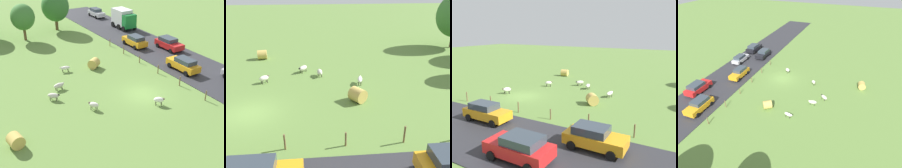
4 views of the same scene
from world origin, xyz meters
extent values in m
plane|color=olive|center=(0.00, 0.00, 0.00)|extent=(160.00, 160.00, 0.00)
cube|color=#2D2D33|center=(9.70, 0.00, 0.03)|extent=(8.00, 80.00, 0.06)
ellipsoid|color=beige|center=(-7.25, 5.62, 0.49)|extent=(1.23, 0.70, 0.54)
ellipsoid|color=silver|center=(-6.70, 5.70, 0.61)|extent=(0.28, 0.22, 0.20)
cylinder|color=#2D2823|center=(-6.95, 5.81, 0.14)|extent=(0.07, 0.07, 0.28)
cylinder|color=#2D2823|center=(-6.91, 5.52, 0.14)|extent=(0.07, 0.07, 0.28)
cylinder|color=#2D2823|center=(-7.59, 5.72, 0.14)|extent=(0.07, 0.07, 0.28)
cylinder|color=#2D2823|center=(-7.54, 5.42, 0.14)|extent=(0.07, 0.07, 0.28)
ellipsoid|color=white|center=(0.02, -2.59, 0.58)|extent=(1.12, 1.03, 0.55)
ellipsoid|color=brown|center=(0.40, -2.87, 0.70)|extent=(0.32, 0.30, 0.20)
cylinder|color=#2D2823|center=(0.33, -2.63, 0.19)|extent=(0.07, 0.07, 0.37)
cylinder|color=#2D2823|center=(0.15, -2.87, 0.19)|extent=(0.07, 0.07, 0.37)
cylinder|color=#2D2823|center=(-0.11, -2.31, 0.19)|extent=(0.07, 0.07, 0.37)
cylinder|color=#2D2823|center=(-0.29, -2.55, 0.19)|extent=(0.07, 0.07, 0.37)
ellipsoid|color=white|center=(-4.79, 9.57, 0.52)|extent=(1.26, 0.69, 0.44)
ellipsoid|color=silver|center=(-5.34, 9.68, 0.62)|extent=(0.29, 0.23, 0.20)
cylinder|color=#2D2823|center=(-5.14, 9.52, 0.17)|extent=(0.07, 0.07, 0.35)
cylinder|color=#2D2823|center=(-5.08, 9.75, 0.17)|extent=(0.07, 0.07, 0.35)
cylinder|color=#2D2823|center=(-4.49, 9.38, 0.17)|extent=(0.07, 0.07, 0.35)
cylinder|color=#2D2823|center=(-4.44, 9.62, 0.17)|extent=(0.07, 0.07, 0.35)
ellipsoid|color=beige|center=(-8.58, 3.79, 0.51)|extent=(1.26, 1.16, 0.53)
ellipsoid|color=black|center=(-8.13, 3.44, 0.63)|extent=(0.32, 0.30, 0.20)
cylinder|color=#2D2823|center=(-8.23, 3.70, 0.15)|extent=(0.07, 0.07, 0.31)
cylinder|color=#2D2823|center=(-8.41, 3.47, 0.15)|extent=(0.07, 0.07, 0.31)
cylinder|color=#2D2823|center=(-8.74, 4.10, 0.15)|extent=(0.07, 0.07, 0.31)
cylinder|color=#2D2823|center=(-8.92, 3.87, 0.15)|extent=(0.07, 0.07, 0.31)
ellipsoid|color=silver|center=(-5.90, 0.00, 0.54)|extent=(1.00, 1.08, 0.51)
ellipsoid|color=brown|center=(-6.18, 0.37, 0.65)|extent=(0.30, 0.32, 0.20)
cylinder|color=#2D2823|center=(-6.17, 0.13, 0.17)|extent=(0.07, 0.07, 0.35)
cylinder|color=#2D2823|center=(-5.95, 0.30, 0.17)|extent=(0.07, 0.07, 0.35)
cylinder|color=#2D2823|center=(-5.85, -0.30, 0.17)|extent=(0.07, 0.07, 0.35)
cylinder|color=#2D2823|center=(-5.62, -0.13, 0.17)|extent=(0.07, 0.07, 0.35)
cylinder|color=tan|center=(-1.21, 8.75, 0.61)|extent=(1.71, 1.71, 1.22)
cylinder|color=tan|center=(-13.86, -1.67, 0.59)|extent=(1.35, 1.33, 1.18)
cylinder|color=brown|center=(1.03, 26.75, 1.09)|extent=(0.53, 0.53, 2.19)
ellipsoid|color=#336B2D|center=(1.03, 26.75, 4.11)|extent=(4.70, 4.70, 5.12)
cylinder|color=brown|center=(-5.42, 24.06, 1.10)|extent=(0.43, 0.43, 2.19)
ellipsoid|color=#3D7533|center=(-5.42, 24.06, 3.72)|extent=(3.70, 3.70, 4.07)
cylinder|color=brown|center=(4.68, -4.40, 0.56)|extent=(0.12, 0.12, 1.12)
cylinder|color=brown|center=(4.68, -0.60, 0.57)|extent=(0.12, 0.12, 1.14)
cylinder|color=brown|center=(4.68, 3.21, 0.54)|extent=(0.12, 0.12, 1.09)
cylinder|color=brown|center=(4.68, 7.01, 0.50)|extent=(0.12, 0.12, 1.01)
cylinder|color=brown|center=(4.68, 10.81, 0.62)|extent=(0.12, 0.12, 1.23)
cylinder|color=brown|center=(4.68, 14.61, 0.55)|extent=(0.12, 0.12, 1.09)
cube|color=#197F33|center=(11.51, 19.47, 1.69)|extent=(2.32, 1.20, 2.30)
cube|color=silver|center=(11.51, 21.83, 1.96)|extent=(2.32, 3.50, 2.84)
cylinder|color=black|center=(12.67, 19.47, 0.54)|extent=(0.30, 0.96, 0.96)
cylinder|color=black|center=(10.35, 19.47, 0.54)|extent=(0.30, 0.96, 0.96)
cylinder|color=black|center=(12.67, 20.95, 0.54)|extent=(0.30, 0.96, 0.96)
cylinder|color=black|center=(10.35, 20.95, 0.54)|extent=(0.30, 0.96, 0.96)
cylinder|color=black|center=(12.67, 22.88, 0.54)|extent=(0.30, 0.96, 0.96)
cylinder|color=black|center=(10.35, 22.88, 0.54)|extent=(0.30, 0.96, 0.96)
cube|color=#B7B7BC|center=(11.21, 30.81, 0.77)|extent=(1.77, 4.25, 0.78)
cube|color=#333D47|center=(11.21, 31.12, 1.44)|extent=(1.56, 2.34, 0.56)
cylinder|color=black|center=(12.09, 29.42, 0.38)|extent=(0.22, 0.64, 0.64)
cylinder|color=black|center=(10.32, 29.42, 0.38)|extent=(0.22, 0.64, 0.64)
cylinder|color=black|center=(12.09, 32.19, 0.38)|extent=(0.22, 0.64, 0.64)
cylinder|color=black|center=(10.32, 32.19, 0.38)|extent=(0.22, 0.64, 0.64)
cube|color=orange|center=(7.83, 2.25, 0.77)|extent=(1.73, 4.45, 0.77)
cube|color=#333D47|center=(7.83, 1.92, 1.43)|extent=(1.52, 2.45, 0.56)
cylinder|color=black|center=(6.96, 3.70, 0.38)|extent=(0.22, 0.64, 0.64)
cylinder|color=black|center=(8.69, 3.70, 0.38)|extent=(0.22, 0.64, 0.64)
cylinder|color=black|center=(6.96, 0.80, 0.38)|extent=(0.22, 0.64, 0.64)
cylinder|color=black|center=(8.69, 0.80, 0.38)|extent=(0.22, 0.64, 0.64)
cube|color=red|center=(11.41, 8.88, 0.78)|extent=(1.96, 4.44, 0.79)
cube|color=#333D47|center=(11.41, 9.22, 1.45)|extent=(1.73, 2.44, 0.56)
cylinder|color=black|center=(12.39, 7.44, 0.38)|extent=(0.22, 0.64, 0.64)
cylinder|color=black|center=(10.43, 7.44, 0.38)|extent=(0.22, 0.64, 0.64)
cylinder|color=black|center=(12.39, 10.33, 0.38)|extent=(0.22, 0.64, 0.64)
cylinder|color=black|center=(10.43, 10.33, 0.38)|extent=(0.22, 0.64, 0.64)
cube|color=orange|center=(7.85, 12.64, 0.76)|extent=(1.85, 4.30, 0.76)
cube|color=#333D47|center=(7.85, 12.32, 1.42)|extent=(1.63, 2.37, 0.56)
cylinder|color=black|center=(6.92, 14.04, 0.38)|extent=(0.22, 0.64, 0.64)
cylinder|color=black|center=(8.77, 14.04, 0.38)|extent=(0.22, 0.64, 0.64)
cylinder|color=black|center=(6.92, 11.24, 0.38)|extent=(0.22, 0.64, 0.64)
cylinder|color=black|center=(8.77, 11.24, 0.38)|extent=(0.22, 0.64, 0.64)
camera|label=1|loc=(-16.97, -21.54, 15.31)|focal=46.88mm
camera|label=2|loc=(17.15, 5.39, 9.94)|focal=38.94mm
camera|label=3|loc=(21.58, 17.76, 8.12)|focal=36.90mm
camera|label=4|loc=(-12.36, 28.88, 18.34)|focal=31.34mm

